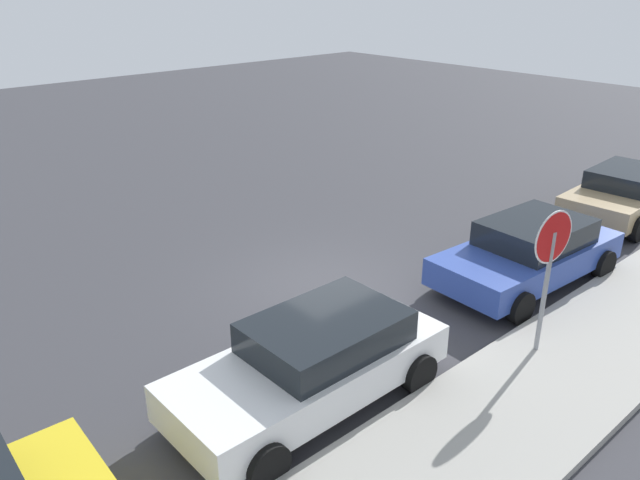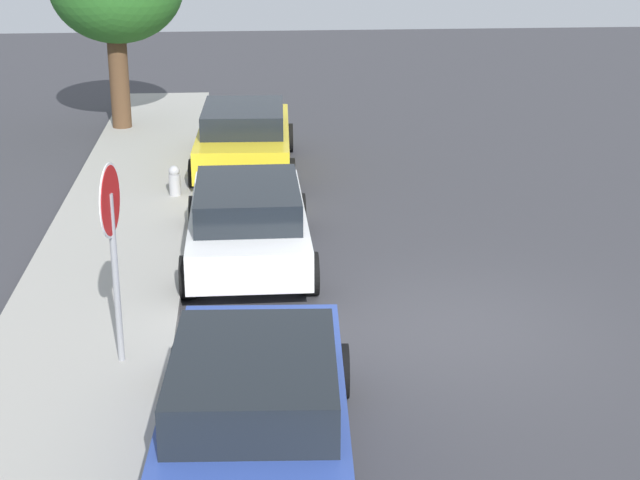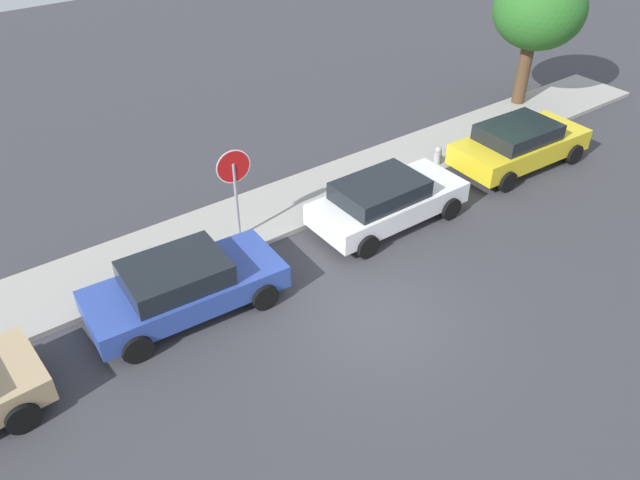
{
  "view_description": "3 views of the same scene",
  "coord_description": "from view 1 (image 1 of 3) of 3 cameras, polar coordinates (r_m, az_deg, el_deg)",
  "views": [
    {
      "loc": [
        7.75,
        8.58,
        6.01
      ],
      "look_at": [
        0.52,
        0.48,
        1.35
      ],
      "focal_mm": 35.0,
      "sensor_mm": 36.0,
      "label": 1
    },
    {
      "loc": [
        -12.01,
        2.73,
        5.6
      ],
      "look_at": [
        -0.27,
        1.8,
        1.39
      ],
      "focal_mm": 55.0,
      "sensor_mm": 36.0,
      "label": 2
    },
    {
      "loc": [
        -7.12,
        -7.63,
        9.57
      ],
      "look_at": [
        -0.47,
        1.45,
        1.46
      ],
      "focal_mm": 35.0,
      "sensor_mm": 36.0,
      "label": 3
    }
  ],
  "objects": [
    {
      "name": "parked_car_blue",
      "position": [
        13.6,
        18.58,
        -0.99
      ],
      "size": [
        4.45,
        2.24,
        1.37
      ],
      "color": "#2D479E",
      "rests_on": "ground_plane"
    },
    {
      "name": "stop_sign",
      "position": [
        10.57,
        20.31,
        -1.52
      ],
      "size": [
        0.88,
        0.13,
        2.64
      ],
      "color": "gray",
      "rests_on": "ground_plane"
    },
    {
      "name": "parked_car_white",
      "position": [
        9.41,
        -0.62,
        -11.0
      ],
      "size": [
        4.33,
        2.01,
        1.36
      ],
      "color": "white",
      "rests_on": "ground_plane"
    },
    {
      "name": "parked_car_tan",
      "position": [
        18.37,
        26.12,
        3.96
      ],
      "size": [
        4.31,
        2.21,
        1.31
      ],
      "color": "tan",
      "rests_on": "ground_plane"
    },
    {
      "name": "sidewalk_curb",
      "position": [
        10.43,
        19.18,
        -12.99
      ],
      "size": [
        32.0,
        2.41,
        0.14
      ],
      "primitive_type": "cube",
      "color": "#9E9B93",
      "rests_on": "ground_plane"
    },
    {
      "name": "ground_plane",
      "position": [
        13.03,
        0.3,
        -4.25
      ],
      "size": [
        60.0,
        60.0,
        0.0
      ],
      "primitive_type": "plane",
      "color": "#38383D"
    }
  ]
}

